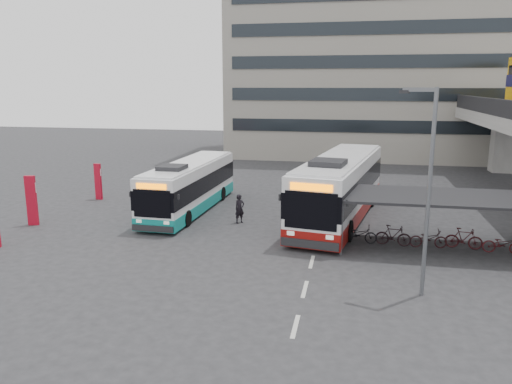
% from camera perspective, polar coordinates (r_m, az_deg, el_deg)
% --- Properties ---
extents(ground, '(120.00, 120.00, 0.00)m').
position_cam_1_polar(ground, '(22.28, -0.08, -7.57)').
color(ground, '#28282B').
rests_on(ground, ground).
extents(bike_shelter, '(10.00, 4.00, 2.54)m').
position_cam_1_polar(bike_shelter, '(24.72, 21.02, -2.91)').
color(bike_shelter, '#595B60').
rests_on(bike_shelter, ground).
extents(office_block, '(30.00, 15.00, 25.00)m').
position_cam_1_polar(office_block, '(56.80, 13.68, 16.90)').
color(office_block, gray).
rests_on(office_block, ground).
extents(road_markings, '(0.15, 7.60, 0.01)m').
position_cam_1_polar(road_markings, '(19.18, 5.60, -10.99)').
color(road_markings, beige).
rests_on(road_markings, ground).
extents(bus_main, '(4.97, 13.28, 3.84)m').
position_cam_1_polar(bus_main, '(28.65, 9.57, 0.45)').
color(bus_main, white).
rests_on(bus_main, ground).
extents(bus_teal, '(2.74, 10.88, 3.19)m').
position_cam_1_polar(bus_teal, '(30.48, -7.54, 0.64)').
color(bus_teal, white).
rests_on(bus_teal, ground).
extents(pedestrian, '(0.69, 0.69, 1.62)m').
position_cam_1_polar(pedestrian, '(27.57, -1.89, -1.93)').
color(pedestrian, black).
rests_on(pedestrian, ground).
extents(lamp_post, '(1.27, 0.55, 7.46)m').
position_cam_1_polar(lamp_post, '(18.39, 18.97, 1.24)').
color(lamp_post, '#595B60').
rests_on(lamp_post, ground).
extents(sign_totem_mid, '(0.59, 0.30, 2.74)m').
position_cam_1_polar(sign_totem_mid, '(29.63, -24.27, -0.82)').
color(sign_totem_mid, '#AD0A1F').
rests_on(sign_totem_mid, ground).
extents(sign_totem_north, '(0.52, 0.25, 2.42)m').
position_cam_1_polar(sign_totem_north, '(34.75, -17.60, 1.21)').
color(sign_totem_north, '#AD0A1F').
rests_on(sign_totem_north, ground).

